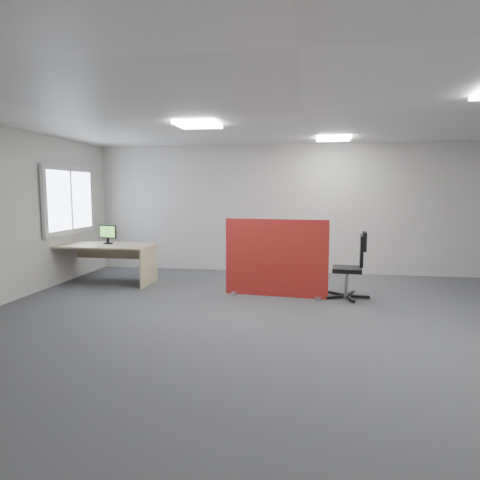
# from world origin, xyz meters

# --- Properties ---
(floor) EXTENTS (9.00, 9.00, 0.00)m
(floor) POSITION_xyz_m (0.00, 0.00, 0.00)
(floor) COLOR #4D4F54
(floor) RESTS_ON ground
(ceiling) EXTENTS (9.00, 7.00, 0.02)m
(ceiling) POSITION_xyz_m (0.00, 0.00, 2.70)
(ceiling) COLOR white
(ceiling) RESTS_ON wall_back
(wall_back) EXTENTS (9.00, 0.02, 2.70)m
(wall_back) POSITION_xyz_m (0.00, 3.50, 1.35)
(wall_back) COLOR silver
(wall_back) RESTS_ON floor
(wall_front) EXTENTS (9.00, 0.02, 2.70)m
(wall_front) POSITION_xyz_m (0.00, -3.50, 1.35)
(wall_front) COLOR silver
(wall_front) RESTS_ON floor
(window) EXTENTS (0.06, 1.70, 1.30)m
(window) POSITION_xyz_m (-4.44, 2.00, 1.55)
(window) COLOR white
(window) RESTS_ON wall_left
(ceiling_lights) EXTENTS (4.10, 4.10, 0.04)m
(ceiling_lights) POSITION_xyz_m (0.33, 0.67, 2.67)
(ceiling_lights) COLOR white
(ceiling_lights) RESTS_ON ceiling
(red_divider) EXTENTS (1.69, 0.30, 1.27)m
(red_divider) POSITION_xyz_m (-0.43, 1.34, 0.63)
(red_divider) COLOR maroon
(red_divider) RESTS_ON floor
(second_desk) EXTENTS (1.79, 0.89, 0.73)m
(second_desk) POSITION_xyz_m (-3.68, 1.88, 0.56)
(second_desk) COLOR beige
(second_desk) RESTS_ON floor
(monitor_second) EXTENTS (0.39, 0.18, 0.36)m
(monitor_second) POSITION_xyz_m (-3.67, 1.96, 0.93)
(monitor_second) COLOR black
(monitor_second) RESTS_ON second_desk
(office_chair) EXTENTS (0.69, 0.71, 1.06)m
(office_chair) POSITION_xyz_m (0.82, 1.39, 0.60)
(office_chair) COLOR black
(office_chair) RESTS_ON floor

